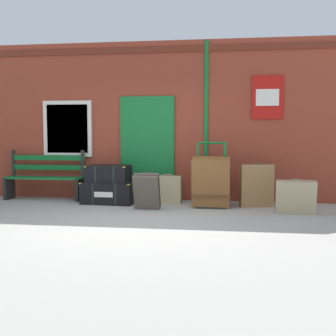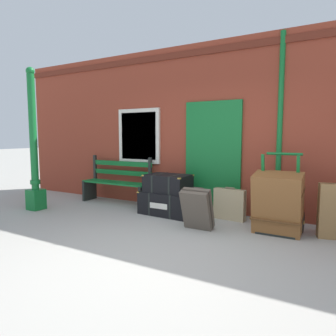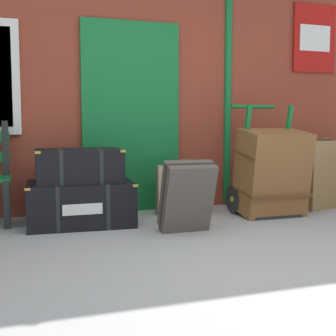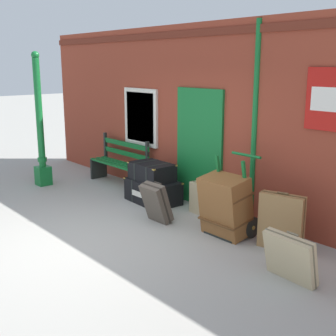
{
  "view_description": "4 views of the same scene",
  "coord_description": "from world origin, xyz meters",
  "px_view_note": "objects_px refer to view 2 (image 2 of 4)",
  "views": [
    {
      "loc": [
        1.53,
        -6.46,
        1.38
      ],
      "look_at": [
        0.32,
        1.81,
        0.71
      ],
      "focal_mm": 47.6,
      "sensor_mm": 36.0,
      "label": 1
    },
    {
      "loc": [
        1.91,
        -3.01,
        1.46
      ],
      "look_at": [
        -0.75,
        1.68,
        0.89
      ],
      "focal_mm": 32.73,
      "sensor_mm": 36.0,
      "label": 2
    },
    {
      "loc": [
        -1.43,
        -2.53,
        0.98
      ],
      "look_at": [
        -0.02,
        1.68,
        0.55
      ],
      "focal_mm": 48.73,
      "sensor_mm": 36.0,
      "label": 3
    },
    {
      "loc": [
        5.23,
        -3.05,
        2.51
      ],
      "look_at": [
        -0.36,
        1.83,
        0.75
      ],
      "focal_mm": 47.0,
      "sensor_mm": 36.0,
      "label": 4
    }
  ],
  "objects_px": {
    "porters_trolley": "(279,213)",
    "large_brown_trunk": "(278,203)",
    "platform_bench": "(117,183)",
    "suitcase_beige": "(230,204)",
    "suitcase_umber": "(197,209)",
    "steamer_trunk_middle": "(168,183)",
    "steamer_trunk_base": "(169,203)",
    "lamp_post": "(34,157)"
  },
  "relations": [
    {
      "from": "porters_trolley",
      "to": "large_brown_trunk",
      "type": "height_order",
      "value": "porters_trolley"
    },
    {
      "from": "platform_bench",
      "to": "suitcase_beige",
      "type": "xyz_separation_m",
      "value": [
        2.55,
        -0.1,
        -0.18
      ]
    },
    {
      "from": "large_brown_trunk",
      "to": "suitcase_umber",
      "type": "distance_m",
      "value": 1.2
    },
    {
      "from": "steamer_trunk_middle",
      "to": "suitcase_beige",
      "type": "xyz_separation_m",
      "value": [
        1.13,
        0.19,
        -0.31
      ]
    },
    {
      "from": "steamer_trunk_base",
      "to": "suitcase_umber",
      "type": "height_order",
      "value": "suitcase_umber"
    },
    {
      "from": "lamp_post",
      "to": "steamer_trunk_base",
      "type": "height_order",
      "value": "lamp_post"
    },
    {
      "from": "steamer_trunk_middle",
      "to": "porters_trolley",
      "type": "xyz_separation_m",
      "value": [
        1.99,
        -0.05,
        -0.31
      ]
    },
    {
      "from": "lamp_post",
      "to": "platform_bench",
      "type": "bearing_deg",
      "value": 51.12
    },
    {
      "from": "steamer_trunk_base",
      "to": "porters_trolley",
      "type": "xyz_separation_m",
      "value": [
        1.98,
        -0.06,
        0.06
      ]
    },
    {
      "from": "lamp_post",
      "to": "steamer_trunk_middle",
      "type": "bearing_deg",
      "value": 21.92
    },
    {
      "from": "platform_bench",
      "to": "large_brown_trunk",
      "type": "xyz_separation_m",
      "value": [
        3.42,
        -0.51,
        0.02
      ]
    },
    {
      "from": "steamer_trunk_base",
      "to": "steamer_trunk_middle",
      "type": "height_order",
      "value": "steamer_trunk_middle"
    },
    {
      "from": "platform_bench",
      "to": "steamer_trunk_middle",
      "type": "relative_size",
      "value": 1.94
    },
    {
      "from": "platform_bench",
      "to": "porters_trolley",
      "type": "bearing_deg",
      "value": -5.53
    },
    {
      "from": "platform_bench",
      "to": "porters_trolley",
      "type": "xyz_separation_m",
      "value": [
        3.42,
        -0.33,
        -0.17
      ]
    },
    {
      "from": "steamer_trunk_base",
      "to": "suitcase_umber",
      "type": "distance_m",
      "value": 1.08
    },
    {
      "from": "suitcase_umber",
      "to": "steamer_trunk_middle",
      "type": "bearing_deg",
      "value": 144.43
    },
    {
      "from": "steamer_trunk_middle",
      "to": "suitcase_umber",
      "type": "distance_m",
      "value": 1.11
    },
    {
      "from": "steamer_trunk_base",
      "to": "large_brown_trunk",
      "type": "bearing_deg",
      "value": -6.68
    },
    {
      "from": "steamer_trunk_base",
      "to": "suitcase_beige",
      "type": "bearing_deg",
      "value": 9.08
    },
    {
      "from": "lamp_post",
      "to": "steamer_trunk_base",
      "type": "bearing_deg",
      "value": 21.99
    },
    {
      "from": "porters_trolley",
      "to": "suitcase_umber",
      "type": "height_order",
      "value": "porters_trolley"
    },
    {
      "from": "steamer_trunk_base",
      "to": "suitcase_beige",
      "type": "xyz_separation_m",
      "value": [
        1.11,
        0.18,
        0.06
      ]
    },
    {
      "from": "steamer_trunk_middle",
      "to": "large_brown_trunk",
      "type": "bearing_deg",
      "value": -6.37
    },
    {
      "from": "suitcase_umber",
      "to": "suitcase_beige",
      "type": "height_order",
      "value": "suitcase_umber"
    },
    {
      "from": "steamer_trunk_middle",
      "to": "platform_bench",
      "type": "bearing_deg",
      "value": 168.75
    },
    {
      "from": "steamer_trunk_middle",
      "to": "suitcase_beige",
      "type": "height_order",
      "value": "steamer_trunk_middle"
    },
    {
      "from": "suitcase_umber",
      "to": "suitcase_beige",
      "type": "bearing_deg",
      "value": 72.85
    },
    {
      "from": "steamer_trunk_middle",
      "to": "lamp_post",
      "type": "bearing_deg",
      "value": -158.08
    },
    {
      "from": "large_brown_trunk",
      "to": "suitcase_umber",
      "type": "bearing_deg",
      "value": -160.11
    },
    {
      "from": "porters_trolley",
      "to": "suitcase_beige",
      "type": "relative_size",
      "value": 2.07
    },
    {
      "from": "lamp_post",
      "to": "platform_bench",
      "type": "height_order",
      "value": "lamp_post"
    },
    {
      "from": "platform_bench",
      "to": "suitcase_beige",
      "type": "bearing_deg",
      "value": -2.17
    },
    {
      "from": "steamer_trunk_base",
      "to": "steamer_trunk_middle",
      "type": "bearing_deg",
      "value": -147.55
    },
    {
      "from": "suitcase_umber",
      "to": "suitcase_beige",
      "type": "relative_size",
      "value": 1.15
    },
    {
      "from": "large_brown_trunk",
      "to": "steamer_trunk_base",
      "type": "bearing_deg",
      "value": 173.32
    },
    {
      "from": "platform_bench",
      "to": "porters_trolley",
      "type": "height_order",
      "value": "porters_trolley"
    },
    {
      "from": "platform_bench",
      "to": "steamer_trunk_base",
      "type": "relative_size",
      "value": 1.53
    },
    {
      "from": "steamer_trunk_base",
      "to": "steamer_trunk_middle",
      "type": "xyz_separation_m",
      "value": [
        -0.01,
        -0.01,
        0.37
      ]
    },
    {
      "from": "suitcase_beige",
      "to": "steamer_trunk_base",
      "type": "bearing_deg",
      "value": -170.92
    },
    {
      "from": "steamer_trunk_base",
      "to": "suitcase_umber",
      "type": "bearing_deg",
      "value": -36.42
    },
    {
      "from": "steamer_trunk_base",
      "to": "porters_trolley",
      "type": "height_order",
      "value": "porters_trolley"
    }
  ]
}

